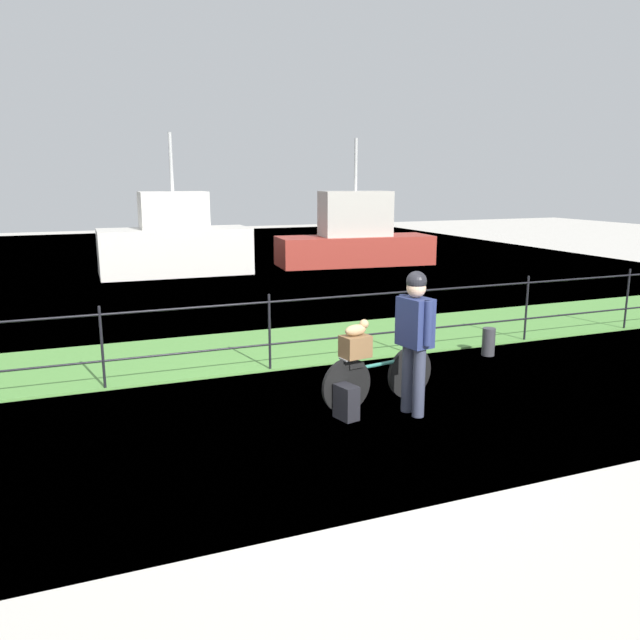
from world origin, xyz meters
name	(u,v)px	position (x,y,z in m)	size (l,w,h in m)	color
ground_plane	(334,428)	(0.00, 0.00, 0.00)	(60.00, 60.00, 0.00)	beige
grass_strip	(248,350)	(0.00, 3.46, 0.01)	(27.00, 2.40, 0.03)	#569342
harbor_water	(160,271)	(0.00, 13.11, 0.00)	(30.00, 30.00, 0.00)	#426684
iron_fence	(269,326)	(0.00, 2.30, 0.65)	(18.04, 0.04, 1.11)	black
bicycle_main	(378,377)	(0.78, 0.47, 0.35)	(1.59, 0.33, 0.66)	black
wooden_crate	(355,346)	(0.45, 0.41, 0.79)	(0.32, 0.24, 0.26)	brown
terrier_dog	(357,329)	(0.47, 0.41, 0.99)	(0.32, 0.19, 0.18)	tan
cyclist_person	(415,330)	(1.02, 0.05, 1.00)	(0.33, 0.53, 1.68)	#383D51
backpack_on_paving	(346,402)	(0.24, 0.19, 0.20)	(0.28, 0.18, 0.40)	black
mooring_bollard	(488,342)	(3.39, 1.80, 0.22)	(0.20, 0.20, 0.44)	#38383D
moored_boat_near	(175,244)	(0.35, 12.29, 0.89)	(4.23, 1.76, 3.94)	silver
moored_boat_mid	(355,239)	(6.00, 12.26, 0.83)	(5.06, 2.11, 3.91)	#9E3328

